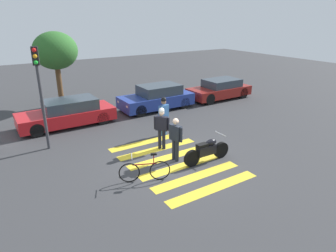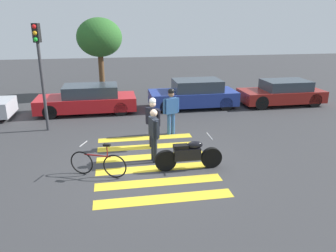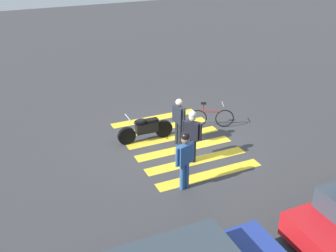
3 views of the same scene
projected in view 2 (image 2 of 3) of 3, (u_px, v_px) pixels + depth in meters
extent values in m
plane|color=#38383A|center=(153.00, 162.00, 10.36)|extent=(60.00, 60.00, 0.00)
cylinder|color=black|center=(211.00, 158.00, 9.91)|extent=(0.65, 0.15, 0.65)
cylinder|color=black|center=(166.00, 161.00, 9.70)|extent=(0.65, 0.15, 0.65)
cube|color=black|center=(187.00, 154.00, 9.74)|extent=(0.80, 0.29, 0.36)
ellipsoid|color=black|center=(195.00, 145.00, 9.69)|extent=(0.48, 0.25, 0.24)
cube|color=black|center=(181.00, 147.00, 9.63)|extent=(0.44, 0.25, 0.12)
cylinder|color=#A5A5AD|center=(210.00, 136.00, 9.68)|extent=(0.04, 0.62, 0.04)
torus|color=black|center=(82.00, 163.00, 9.48)|extent=(0.67, 0.32, 0.71)
torus|color=black|center=(115.00, 166.00, 9.25)|extent=(0.67, 0.32, 0.71)
cylinder|color=maroon|center=(97.00, 156.00, 9.28)|extent=(0.76, 0.36, 0.04)
cylinder|color=maroon|center=(107.00, 151.00, 9.16)|extent=(0.04, 0.04, 0.34)
cube|color=black|center=(107.00, 145.00, 9.10)|extent=(0.22, 0.17, 0.06)
cylinder|color=#99999E|center=(83.00, 144.00, 9.27)|extent=(0.21, 0.43, 0.03)
cylinder|color=#1E232D|center=(155.00, 150.00, 10.23)|extent=(0.14, 0.14, 0.85)
cylinder|color=#1E232D|center=(153.00, 148.00, 10.39)|extent=(0.14, 0.14, 0.85)
cube|color=#1E232D|center=(154.00, 127.00, 10.08)|extent=(0.29, 0.53, 0.60)
sphere|color=beige|center=(154.00, 113.00, 9.93)|extent=(0.23, 0.23, 0.23)
cylinder|color=#1E232D|center=(157.00, 130.00, 9.81)|extent=(0.09, 0.09, 0.57)
cylinder|color=#1E232D|center=(151.00, 124.00, 10.34)|extent=(0.09, 0.09, 0.57)
cylinder|color=black|center=(155.00, 137.00, 11.41)|extent=(0.14, 0.14, 0.84)
cylinder|color=black|center=(151.00, 135.00, 11.52)|extent=(0.14, 0.14, 0.84)
cube|color=black|center=(153.00, 117.00, 11.24)|extent=(0.46, 0.50, 0.59)
sphere|color=beige|center=(153.00, 104.00, 11.10)|extent=(0.23, 0.23, 0.23)
cylinder|color=black|center=(159.00, 118.00, 11.06)|extent=(0.09, 0.09, 0.56)
cylinder|color=black|center=(147.00, 115.00, 11.42)|extent=(0.09, 0.09, 0.56)
sphere|color=white|center=(153.00, 101.00, 11.07)|extent=(0.24, 0.24, 0.24)
cylinder|color=#2D5999|center=(169.00, 124.00, 12.75)|extent=(0.14, 0.14, 0.85)
cylinder|color=#2D5999|center=(173.00, 123.00, 12.82)|extent=(0.14, 0.14, 0.85)
cube|color=#2D5999|center=(171.00, 106.00, 12.55)|extent=(0.53, 0.33, 0.60)
sphere|color=#8C664C|center=(171.00, 94.00, 12.41)|extent=(0.23, 0.23, 0.23)
cylinder|color=#2D5999|center=(164.00, 107.00, 12.43)|extent=(0.09, 0.09, 0.57)
cylinder|color=#2D5999|center=(178.00, 105.00, 12.68)|extent=(0.09, 0.09, 0.57)
sphere|color=black|center=(171.00, 92.00, 12.38)|extent=(0.24, 0.24, 0.24)
cube|color=yellow|center=(164.00, 199.00, 8.25)|extent=(3.57, 0.45, 0.01)
cube|color=yellow|center=(159.00, 182.00, 9.09)|extent=(3.57, 0.45, 0.01)
cube|color=yellow|center=(155.00, 168.00, 9.94)|extent=(3.57, 0.45, 0.01)
cube|color=yellow|center=(151.00, 157.00, 10.78)|extent=(3.57, 0.45, 0.01)
cube|color=yellow|center=(148.00, 147.00, 11.62)|extent=(3.57, 0.45, 0.01)
cube|color=yellow|center=(146.00, 138.00, 12.46)|extent=(3.57, 0.45, 0.01)
cylinder|color=black|center=(3.00, 107.00, 15.59)|extent=(0.64, 0.22, 0.64)
cylinder|color=black|center=(50.00, 112.00, 14.75)|extent=(0.65, 0.22, 0.65)
cylinder|color=black|center=(55.00, 103.00, 16.23)|extent=(0.65, 0.22, 0.65)
cylinder|color=black|center=(121.00, 109.00, 15.27)|extent=(0.65, 0.22, 0.65)
cylinder|color=black|center=(119.00, 101.00, 16.76)|extent=(0.65, 0.22, 0.65)
cube|color=red|center=(87.00, 103.00, 15.70)|extent=(4.69, 1.82, 0.63)
cube|color=#333D47|center=(91.00, 91.00, 15.55)|extent=(2.53, 1.60, 0.54)
cube|color=#F2EDCC|center=(34.00, 106.00, 14.75)|extent=(0.08, 0.20, 0.12)
cube|color=#F2EDCC|center=(39.00, 100.00, 15.83)|extent=(0.08, 0.20, 0.12)
cylinder|color=black|center=(167.00, 106.00, 15.67)|extent=(0.68, 0.22, 0.68)
cylinder|color=black|center=(161.00, 99.00, 17.18)|extent=(0.68, 0.22, 0.68)
cylinder|color=black|center=(226.00, 104.00, 16.16)|extent=(0.68, 0.22, 0.68)
cylinder|color=black|center=(216.00, 96.00, 17.67)|extent=(0.68, 0.22, 0.68)
cube|color=navy|center=(193.00, 97.00, 16.61)|extent=(4.40, 1.85, 0.68)
cube|color=#333D47|center=(197.00, 85.00, 16.45)|extent=(2.38, 1.62, 0.57)
cube|color=#F2EDCC|center=(152.00, 100.00, 15.67)|extent=(0.08, 0.20, 0.12)
cube|color=#F2EDCC|center=(149.00, 95.00, 16.77)|extent=(0.08, 0.20, 0.12)
cylinder|color=black|center=(261.00, 103.00, 16.24)|extent=(0.72, 0.22, 0.72)
cylinder|color=black|center=(248.00, 96.00, 17.74)|extent=(0.72, 0.22, 0.72)
cylinder|color=black|center=(315.00, 100.00, 16.73)|extent=(0.72, 0.22, 0.72)
cylinder|color=black|center=(298.00, 94.00, 18.22)|extent=(0.72, 0.22, 0.72)
cube|color=maroon|center=(281.00, 95.00, 17.19)|extent=(4.32, 1.83, 0.60)
cube|color=#333D47|center=(286.00, 85.00, 17.05)|extent=(2.34, 1.60, 0.50)
cube|color=#F2EDCC|center=(248.00, 98.00, 16.27)|extent=(0.08, 0.20, 0.12)
cube|color=#F2EDCC|center=(239.00, 93.00, 17.36)|extent=(0.08, 0.20, 0.12)
cylinder|color=#38383D|center=(43.00, 88.00, 12.82)|extent=(0.12, 0.12, 3.50)
cube|color=black|center=(36.00, 33.00, 12.16)|extent=(0.29, 0.29, 0.70)
sphere|color=red|center=(34.00, 27.00, 11.96)|extent=(0.16, 0.16, 0.16)
sphere|color=orange|center=(35.00, 33.00, 12.03)|extent=(0.16, 0.16, 0.16)
sphere|color=green|center=(36.00, 39.00, 12.11)|extent=(0.16, 0.16, 0.16)
cylinder|color=brown|center=(102.00, 75.00, 19.22)|extent=(0.31, 0.31, 2.38)
ellipsoid|color=#2D6628|center=(99.00, 37.00, 18.55)|extent=(2.58, 2.58, 2.19)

